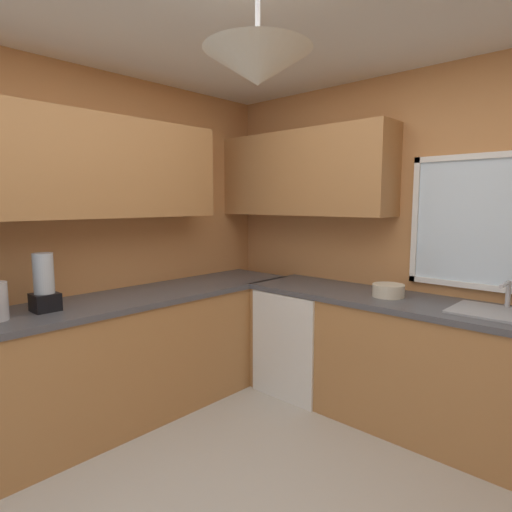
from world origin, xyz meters
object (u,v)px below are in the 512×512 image
object	(u,v)px
sink_assembly	(501,312)
bowl	(388,290)
dishwasher	(304,340)
blender_appliance	(44,285)

from	to	relation	value
sink_assembly	bowl	bearing A→B (deg)	-179.43
dishwasher	sink_assembly	distance (m)	1.51
dishwasher	blender_appliance	distance (m)	2.01
sink_assembly	blender_appliance	bearing A→B (deg)	-138.84
blender_appliance	bowl	bearing A→B (deg)	52.93
dishwasher	blender_appliance	bearing A→B (deg)	-110.25
bowl	sink_assembly	bearing A→B (deg)	0.57
dishwasher	sink_assembly	bearing A→B (deg)	1.49
sink_assembly	blender_appliance	size ratio (longest dim) A/B	1.50
bowl	blender_appliance	distance (m)	2.28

